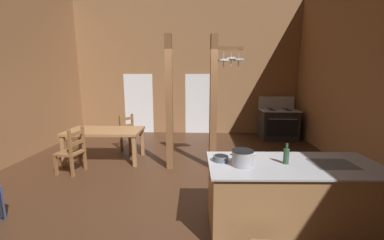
{
  "coord_description": "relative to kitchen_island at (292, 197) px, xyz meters",
  "views": [
    {
      "loc": [
        0.51,
        -4.0,
        1.96
      ],
      "look_at": [
        0.31,
        1.14,
        1.02
      ],
      "focal_mm": 22.2,
      "sensor_mm": 36.0,
      "label": 1
    }
  ],
  "objects": [
    {
      "name": "ladderback_chair_near_window",
      "position": [
        -3.1,
        3.28,
        0.01
      ],
      "size": [
        0.62,
        0.62,
        0.95
      ],
      "color": "brown",
      "rests_on": "ground_plane"
    },
    {
      "name": "wall_back",
      "position": [
        -1.69,
        5.41,
        1.78
      ],
      "size": [
        8.29,
        0.14,
        4.44
      ],
      "primitive_type": "cube",
      "color": "#93663F",
      "rests_on": "ground_plane"
    },
    {
      "name": "glazed_panel_back_right",
      "position": [
        -1.31,
        5.34,
        0.58
      ],
      "size": [
        0.84,
        0.01,
        2.05
      ],
      "primitive_type": "cube",
      "color": "white",
      "rests_on": "ground_plane"
    },
    {
      "name": "stove_range",
      "position": [
        1.29,
        4.67,
        0.04
      ],
      "size": [
        1.15,
        0.83,
        1.32
      ],
      "color": "black",
      "rests_on": "ground_plane"
    },
    {
      "name": "dining_table",
      "position": [
        -3.43,
        2.44,
        0.21
      ],
      "size": [
        1.72,
        0.93,
        0.74
      ],
      "color": "#9E7044",
      "rests_on": "ground_plane"
    },
    {
      "name": "support_post_center",
      "position": [
        -1.84,
        2.01,
        0.95
      ],
      "size": [
        0.14,
        0.14,
        2.79
      ],
      "color": "brown",
      "rests_on": "ground_plane"
    },
    {
      "name": "ground_plane",
      "position": [
        -1.69,
        1.14,
        -0.49
      ],
      "size": [
        8.29,
        9.21,
        0.1
      ],
      "primitive_type": "cube",
      "color": "#422819"
    },
    {
      "name": "stockpot_on_counter",
      "position": [
        -0.67,
        -0.09,
        0.54
      ],
      "size": [
        0.33,
        0.26,
        0.2
      ],
      "color": "#A8AAB2",
      "rests_on": "kitchen_island"
    },
    {
      "name": "kitchen_island",
      "position": [
        0.0,
        0.0,
        0.0
      ],
      "size": [
        2.19,
        1.02,
        0.89
      ],
      "color": "#9E7044",
      "rests_on": "ground_plane"
    },
    {
      "name": "mixing_bowl_on_counter",
      "position": [
        -0.92,
        0.06,
        0.48
      ],
      "size": [
        0.2,
        0.2,
        0.07
      ],
      "color": "slate",
      "rests_on": "kitchen_island"
    },
    {
      "name": "glazed_door_back_left",
      "position": [
        -3.37,
        5.34,
        0.58
      ],
      "size": [
        1.0,
        0.01,
        2.05
      ],
      "primitive_type": "cube",
      "color": "white",
      "rests_on": "ground_plane"
    },
    {
      "name": "bottle_tall_on_counter",
      "position": [
        -0.11,
        -0.0,
        0.55
      ],
      "size": [
        0.07,
        0.07,
        0.26
      ],
      "color": "#2D5638",
      "rests_on": "kitchen_island"
    },
    {
      "name": "ladderback_chair_by_post",
      "position": [
        -3.81,
        1.67,
        0.01
      ],
      "size": [
        0.52,
        0.52,
        0.95
      ],
      "color": "brown",
      "rests_on": "ground_plane"
    },
    {
      "name": "support_post_with_pot_rack",
      "position": [
        -0.88,
        2.09,
        1.09
      ],
      "size": [
        0.71,
        0.29,
        2.79
      ],
      "color": "brown",
      "rests_on": "ground_plane"
    }
  ]
}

